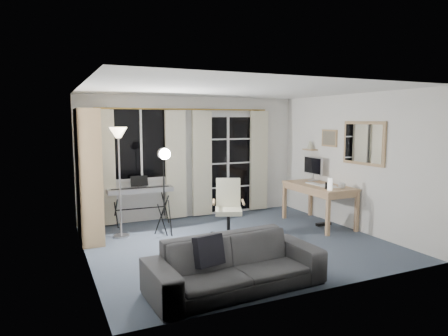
% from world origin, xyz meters
% --- Properties ---
extents(floor, '(4.50, 4.00, 0.02)m').
position_xyz_m(floor, '(0.00, 0.00, -0.01)').
color(floor, '#3B4456').
rests_on(floor, ground).
extents(window, '(1.20, 0.08, 1.40)m').
position_xyz_m(window, '(-1.05, 1.97, 1.50)').
color(window, white).
rests_on(window, floor).
extents(french_door, '(1.32, 0.09, 2.11)m').
position_xyz_m(french_door, '(0.75, 1.97, 1.03)').
color(french_door, white).
rests_on(french_door, floor).
extents(curtains, '(3.60, 0.07, 2.13)m').
position_xyz_m(curtains, '(-0.14, 1.88, 1.09)').
color(curtains, gold).
rests_on(curtains, floor).
extents(bookshelf, '(0.36, 0.99, 2.12)m').
position_xyz_m(bookshelf, '(-2.13, 1.14, 1.01)').
color(bookshelf, tan).
rests_on(bookshelf, floor).
extents(torchiere_lamp, '(0.38, 0.38, 1.83)m').
position_xyz_m(torchiere_lamp, '(-1.61, 1.09, 1.47)').
color(torchiere_lamp, '#B2B2B7').
rests_on(torchiere_lamp, floor).
extents(keyboard_piano, '(1.19, 0.60, 0.86)m').
position_xyz_m(keyboard_piano, '(-1.14, 1.70, 0.65)').
color(keyboard_piano, black).
rests_on(keyboard_piano, floor).
extents(studio_light, '(0.27, 0.30, 1.52)m').
position_xyz_m(studio_light, '(-0.93, 0.85, 1.22)').
color(studio_light, black).
rests_on(studio_light, floor).
extents(office_chair, '(0.68, 0.69, 0.98)m').
position_xyz_m(office_chair, '(0.02, 0.36, 0.58)').
color(office_chair, black).
rests_on(office_chair, floor).
extents(desk, '(0.71, 1.41, 0.75)m').
position_xyz_m(desk, '(1.88, 0.38, 0.66)').
color(desk, tan).
rests_on(desk, floor).
extents(monitor, '(0.18, 0.54, 0.47)m').
position_xyz_m(monitor, '(2.08, 0.83, 1.04)').
color(monitor, silver).
rests_on(monitor, desk).
extents(desk_clutter, '(0.44, 0.85, 0.96)m').
position_xyz_m(desk_clutter, '(1.82, 0.15, 0.59)').
color(desk_clutter, white).
rests_on(desk_clutter, desk).
extents(mug, '(0.12, 0.10, 0.12)m').
position_xyz_m(mug, '(1.98, -0.12, 0.82)').
color(mug, silver).
rests_on(mug, desk).
extents(wall_mirror, '(0.04, 0.94, 0.74)m').
position_xyz_m(wall_mirror, '(2.22, -0.35, 1.55)').
color(wall_mirror, tan).
rests_on(wall_mirror, floor).
extents(framed_print, '(0.03, 0.42, 0.32)m').
position_xyz_m(framed_print, '(2.23, 0.55, 1.60)').
color(framed_print, tan).
rests_on(framed_print, floor).
extents(wall_shelf, '(0.16, 0.30, 0.18)m').
position_xyz_m(wall_shelf, '(2.16, 1.05, 1.41)').
color(wall_shelf, tan).
rests_on(wall_shelf, floor).
extents(sofa, '(2.07, 0.70, 0.80)m').
position_xyz_m(sofa, '(-0.79, -1.55, 0.40)').
color(sofa, '#303032').
rests_on(sofa, floor).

